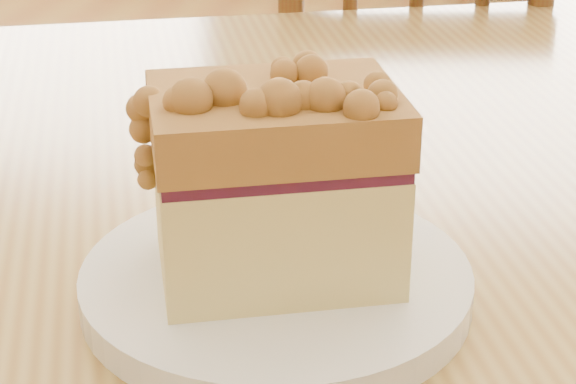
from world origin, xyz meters
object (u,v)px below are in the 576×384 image
(cafe_chair_main, at_px, (391,203))
(plate, at_px, (276,284))
(cafe_table_main, at_px, (127,277))
(cake_slice, at_px, (276,176))

(cafe_chair_main, relative_size, plate, 3.59)
(cafe_table_main, bearing_deg, cake_slice, -66.12)
(plate, bearing_deg, cafe_chair_main, 92.42)
(plate, bearing_deg, cake_slice, -54.62)
(plate, bearing_deg, cafe_table_main, 137.75)
(cafe_chair_main, distance_m, plate, 0.89)
(plate, xyz_separation_m, cake_slice, (0.00, -0.00, 0.07))
(cafe_table_main, distance_m, plate, 0.24)
(cafe_table_main, height_order, cafe_chair_main, cafe_chair_main)
(cake_slice, bearing_deg, cafe_chair_main, 69.04)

